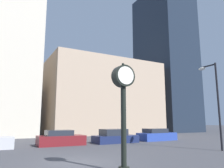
{
  "coord_description": "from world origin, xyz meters",
  "views": [
    {
      "loc": [
        -3.94,
        -10.86,
        2.05
      ],
      "look_at": [
        7.75,
        10.8,
        6.26
      ],
      "focal_mm": 35.0,
      "sensor_mm": 36.0,
      "label": 1
    }
  ],
  "objects_px": {
    "car_maroon": "(61,139)",
    "street_lamp_right": "(213,92)",
    "car_navy": "(115,137)",
    "car_blue": "(157,135)",
    "street_clock": "(123,99)"
  },
  "relations": [
    {
      "from": "car_maroon",
      "to": "street_lamp_right",
      "type": "xyz_separation_m",
      "value": [
        9.05,
        -8.51,
        3.68
      ]
    },
    {
      "from": "street_clock",
      "to": "street_lamp_right",
      "type": "height_order",
      "value": "street_lamp_right"
    },
    {
      "from": "street_clock",
      "to": "car_blue",
      "type": "height_order",
      "value": "street_clock"
    },
    {
      "from": "street_lamp_right",
      "to": "car_blue",
      "type": "bearing_deg",
      "value": 80.1
    },
    {
      "from": "car_maroon",
      "to": "car_navy",
      "type": "distance_m",
      "value": 5.21
    },
    {
      "from": "street_clock",
      "to": "car_navy",
      "type": "bearing_deg",
      "value": 62.64
    },
    {
      "from": "car_navy",
      "to": "car_blue",
      "type": "distance_m",
      "value": 5.33
    },
    {
      "from": "street_clock",
      "to": "car_blue",
      "type": "relative_size",
      "value": 1.05
    },
    {
      "from": "car_navy",
      "to": "car_blue",
      "type": "xyz_separation_m",
      "value": [
        5.32,
        0.24,
        -0.0
      ]
    },
    {
      "from": "car_blue",
      "to": "street_clock",
      "type": "bearing_deg",
      "value": -137.07
    },
    {
      "from": "car_blue",
      "to": "street_lamp_right",
      "type": "height_order",
      "value": "street_lamp_right"
    },
    {
      "from": "car_maroon",
      "to": "car_navy",
      "type": "relative_size",
      "value": 0.91
    },
    {
      "from": "street_lamp_right",
      "to": "car_navy",
      "type": "bearing_deg",
      "value": 115.1
    },
    {
      "from": "car_maroon",
      "to": "car_navy",
      "type": "bearing_deg",
      "value": -2.45
    },
    {
      "from": "car_navy",
      "to": "street_lamp_right",
      "type": "distance_m",
      "value": 9.79
    }
  ]
}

